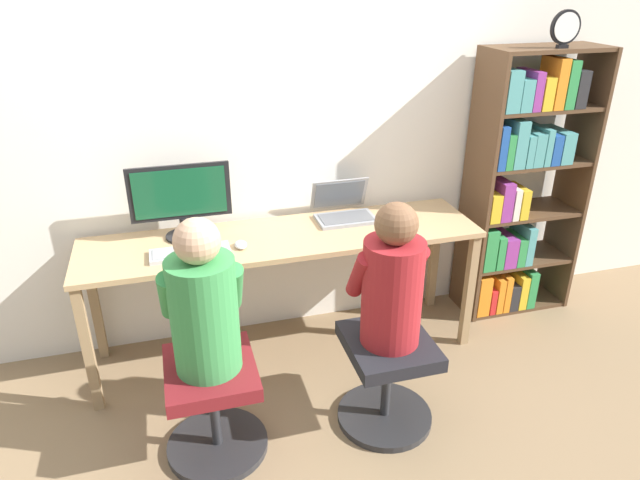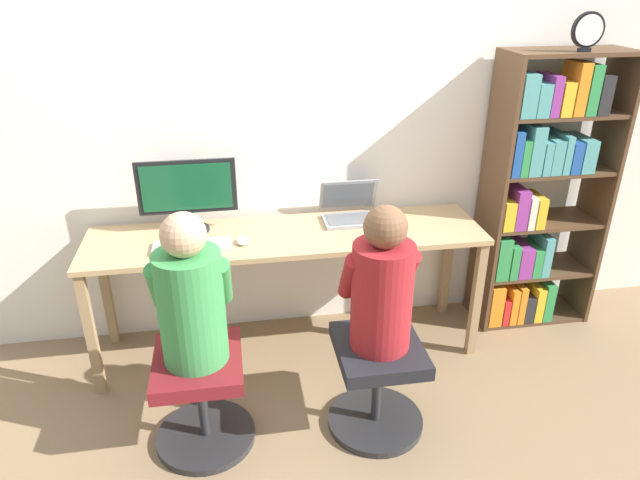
{
  "view_description": "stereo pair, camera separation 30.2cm",
  "coord_description": "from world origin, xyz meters",
  "px_view_note": "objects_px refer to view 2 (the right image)",
  "views": [
    {
      "loc": [
        -0.59,
        -2.56,
        2.12
      ],
      "look_at": [
        0.16,
        0.07,
        0.82
      ],
      "focal_mm": 32.0,
      "sensor_mm": 36.0,
      "label": 1
    },
    {
      "loc": [
        -0.29,
        -2.62,
        2.12
      ],
      "look_at": [
        0.16,
        0.07,
        0.82
      ],
      "focal_mm": 32.0,
      "sensor_mm": 36.0,
      "label": 2
    }
  ],
  "objects_px": {
    "desktop_monitor": "(188,194)",
    "office_chair_right": "(377,379)",
    "desk_clock": "(588,31)",
    "office_chair_left": "(201,394)",
    "person_at_laptop": "(382,286)",
    "bookshelf": "(537,198)",
    "laptop": "(351,212)",
    "person_at_monitor": "(190,297)",
    "keyboard": "(192,246)"
  },
  "relations": [
    {
      "from": "person_at_monitor",
      "to": "bookshelf",
      "type": "bearing_deg",
      "value": 20.69
    },
    {
      "from": "laptop",
      "to": "person_at_monitor",
      "type": "relative_size",
      "value": 0.48
    },
    {
      "from": "person_at_monitor",
      "to": "laptop",
      "type": "bearing_deg",
      "value": 42.75
    },
    {
      "from": "bookshelf",
      "to": "person_at_monitor",
      "type": "bearing_deg",
      "value": -159.31
    },
    {
      "from": "desktop_monitor",
      "to": "bookshelf",
      "type": "relative_size",
      "value": 0.31
    },
    {
      "from": "office_chair_left",
      "to": "desk_clock",
      "type": "relative_size",
      "value": 2.44
    },
    {
      "from": "office_chair_left",
      "to": "keyboard",
      "type": "bearing_deg",
      "value": 91.53
    },
    {
      "from": "office_chair_right",
      "to": "desk_clock",
      "type": "bearing_deg",
      "value": 30.09
    },
    {
      "from": "laptop",
      "to": "office_chair_left",
      "type": "xyz_separation_m",
      "value": [
        -0.9,
        -0.84,
        -0.54
      ]
    },
    {
      "from": "desktop_monitor",
      "to": "office_chair_right",
      "type": "distance_m",
      "value": 1.43
    },
    {
      "from": "office_chair_right",
      "to": "person_at_monitor",
      "type": "xyz_separation_m",
      "value": [
        -0.86,
        0.04,
        0.53
      ]
    },
    {
      "from": "desktop_monitor",
      "to": "person_at_laptop",
      "type": "distance_m",
      "value": 1.24
    },
    {
      "from": "office_chair_left",
      "to": "person_at_monitor",
      "type": "xyz_separation_m",
      "value": [
        0.0,
        0.01,
        0.53
      ]
    },
    {
      "from": "laptop",
      "to": "person_at_monitor",
      "type": "height_order",
      "value": "person_at_monitor"
    },
    {
      "from": "laptop",
      "to": "bookshelf",
      "type": "xyz_separation_m",
      "value": [
        1.14,
        -0.06,
        0.04
      ]
    },
    {
      "from": "office_chair_left",
      "to": "person_at_monitor",
      "type": "height_order",
      "value": "person_at_monitor"
    },
    {
      "from": "desktop_monitor",
      "to": "office_chair_right",
      "type": "relative_size",
      "value": 1.09
    },
    {
      "from": "keyboard",
      "to": "bookshelf",
      "type": "relative_size",
      "value": 0.24
    },
    {
      "from": "person_at_laptop",
      "to": "bookshelf",
      "type": "xyz_separation_m",
      "value": [
        1.19,
        0.81,
        0.04
      ]
    },
    {
      "from": "keyboard",
      "to": "desk_clock",
      "type": "distance_m",
      "value": 2.38
    },
    {
      "from": "office_chair_right",
      "to": "keyboard",
      "type": "bearing_deg",
      "value": 144.26
    },
    {
      "from": "desktop_monitor",
      "to": "office_chair_right",
      "type": "height_order",
      "value": "desktop_monitor"
    },
    {
      "from": "desktop_monitor",
      "to": "desk_clock",
      "type": "height_order",
      "value": "desk_clock"
    },
    {
      "from": "person_at_laptop",
      "to": "bookshelf",
      "type": "distance_m",
      "value": 1.44
    },
    {
      "from": "office_chair_left",
      "to": "desk_clock",
      "type": "distance_m",
      "value": 2.72
    },
    {
      "from": "laptop",
      "to": "office_chair_right",
      "type": "relative_size",
      "value": 0.7
    },
    {
      "from": "laptop",
      "to": "person_at_monitor",
      "type": "bearing_deg",
      "value": -137.25
    },
    {
      "from": "keyboard",
      "to": "desk_clock",
      "type": "xyz_separation_m",
      "value": [
        2.14,
        0.1,
        1.04
      ]
    },
    {
      "from": "office_chair_left",
      "to": "bookshelf",
      "type": "bearing_deg",
      "value": 20.82
    },
    {
      "from": "office_chair_left",
      "to": "person_at_laptop",
      "type": "xyz_separation_m",
      "value": [
        0.86,
        -0.03,
        0.53
      ]
    },
    {
      "from": "bookshelf",
      "to": "person_at_laptop",
      "type": "bearing_deg",
      "value": -145.79
    },
    {
      "from": "person_at_laptop",
      "to": "bookshelf",
      "type": "bearing_deg",
      "value": 34.21
    },
    {
      "from": "desktop_monitor",
      "to": "office_chair_left",
      "type": "relative_size",
      "value": 1.09
    },
    {
      "from": "person_at_laptop",
      "to": "desktop_monitor",
      "type": "bearing_deg",
      "value": 136.21
    },
    {
      "from": "office_chair_left",
      "to": "bookshelf",
      "type": "relative_size",
      "value": 0.29
    },
    {
      "from": "bookshelf",
      "to": "office_chair_left",
      "type": "bearing_deg",
      "value": -159.18
    },
    {
      "from": "office_chair_right",
      "to": "bookshelf",
      "type": "height_order",
      "value": "bookshelf"
    },
    {
      "from": "person_at_monitor",
      "to": "person_at_laptop",
      "type": "bearing_deg",
      "value": -2.35
    },
    {
      "from": "office_chair_right",
      "to": "person_at_monitor",
      "type": "height_order",
      "value": "person_at_monitor"
    },
    {
      "from": "person_at_monitor",
      "to": "person_at_laptop",
      "type": "relative_size",
      "value": 1.02
    },
    {
      "from": "desk_clock",
      "to": "bookshelf",
      "type": "bearing_deg",
      "value": 133.47
    },
    {
      "from": "office_chair_left",
      "to": "bookshelf",
      "type": "xyz_separation_m",
      "value": [
        2.05,
        0.78,
        0.58
      ]
    },
    {
      "from": "keyboard",
      "to": "office_chair_right",
      "type": "height_order",
      "value": "keyboard"
    },
    {
      "from": "person_at_monitor",
      "to": "bookshelf",
      "type": "height_order",
      "value": "bookshelf"
    },
    {
      "from": "laptop",
      "to": "person_at_laptop",
      "type": "xyz_separation_m",
      "value": [
        -0.05,
        -0.87,
        -0.0
      ]
    },
    {
      "from": "desktop_monitor",
      "to": "laptop",
      "type": "xyz_separation_m",
      "value": [
        0.93,
        0.02,
        -0.18
      ]
    },
    {
      "from": "laptop",
      "to": "person_at_laptop",
      "type": "relative_size",
      "value": 0.49
    },
    {
      "from": "laptop",
      "to": "keyboard",
      "type": "distance_m",
      "value": 0.95
    },
    {
      "from": "office_chair_right",
      "to": "desk_clock",
      "type": "xyz_separation_m",
      "value": [
        1.27,
        0.73,
        1.54
      ]
    },
    {
      "from": "office_chair_left",
      "to": "person_at_monitor",
      "type": "bearing_deg",
      "value": 90.0
    }
  ]
}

